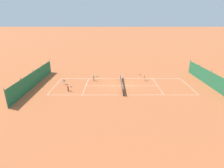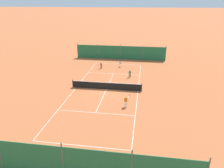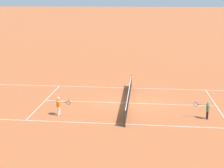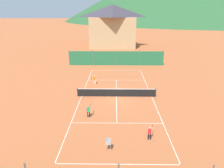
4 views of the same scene
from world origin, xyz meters
name	(u,v)px [view 1 (image 1 of 4)]	position (x,y,z in m)	size (l,w,h in m)	color
ground_plane	(122,86)	(0.00, 0.00, 0.00)	(600.00, 600.00, 0.00)	#B25B33
court_line_markings	(122,86)	(0.00, 0.00, 0.00)	(8.25, 23.85, 0.01)	white
tennis_net	(122,83)	(0.00, 0.00, 0.50)	(9.18, 0.08, 1.06)	#2D2D2D
windscreen_fence_far	(210,79)	(0.00, 15.50, 1.31)	(17.28, 0.08, 2.90)	#236B42
windscreen_fence_near	(34,79)	(0.00, -15.50, 1.31)	(17.28, 0.08, 2.90)	#236B42
player_near_baseline	(144,77)	(-2.98, 4.48, 0.75)	(0.59, 1.02, 1.29)	white
player_near_service	(68,87)	(2.51, -8.91, 0.64)	(0.54, 0.90, 1.09)	black
player_far_service	(94,78)	(-2.64, -5.18, 0.67)	(0.39, 0.98, 1.15)	black
tennis_ball_by_net_right	(123,85)	(-0.19, 0.28, 0.03)	(0.07, 0.07, 0.07)	#CCE033
tennis_ball_near_corner	(152,96)	(4.46, 4.45, 0.03)	(0.07, 0.07, 0.07)	#CCE033
tennis_ball_far_corner	(116,78)	(-4.05, -1.00, 0.03)	(0.07, 0.07, 0.07)	#CCE033
tennis_ball_mid_court	(120,84)	(-0.92, -0.26, 0.03)	(0.07, 0.07, 0.07)	#CCE033
tennis_ball_service_box	(162,78)	(-4.47, 8.37, 0.03)	(0.07, 0.07, 0.07)	#CCE033
tennis_ball_alley_left	(181,92)	(2.92, 9.59, 0.03)	(0.07, 0.07, 0.07)	#CCE033
tennis_ball_alley_right	(164,78)	(-4.14, 8.77, 0.03)	(0.07, 0.07, 0.07)	#CCE033
tennis_ball_by_net_left	(100,79)	(-3.63, -4.05, 0.03)	(0.07, 0.07, 0.07)	#CCE033
ball_hopper	(64,81)	(-0.64, -10.40, 0.65)	(0.36, 0.36, 0.89)	#B7B7BC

